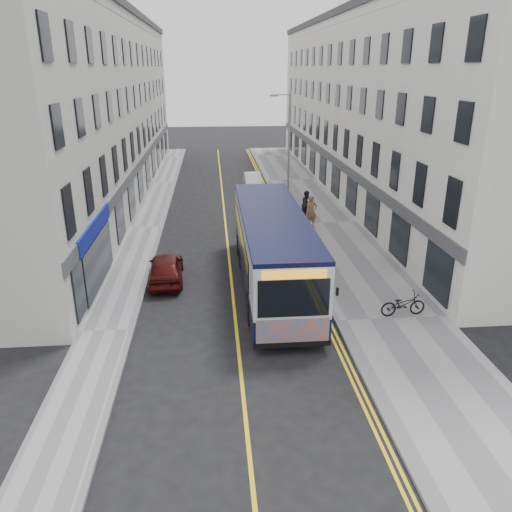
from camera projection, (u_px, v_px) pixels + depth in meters
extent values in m
plane|color=black|center=(235.00, 313.00, 20.55)|extent=(140.00, 140.00, 0.00)
cube|color=#949496|center=(322.00, 223.00, 32.22)|extent=(4.50, 64.00, 0.12)
cube|color=#949496|center=(146.00, 228.00, 31.30)|extent=(2.00, 64.00, 0.12)
cube|color=slate|center=(288.00, 224.00, 32.04)|extent=(0.18, 64.00, 0.13)
cube|color=slate|center=(162.00, 227.00, 31.38)|extent=(0.18, 64.00, 0.13)
cube|color=yellow|center=(226.00, 226.00, 31.73)|extent=(0.12, 64.00, 0.01)
cube|color=yellow|center=(281.00, 225.00, 32.02)|extent=(0.10, 64.00, 0.01)
cube|color=yellow|center=(284.00, 225.00, 32.04)|extent=(0.10, 64.00, 0.01)
cube|color=white|center=(368.00, 108.00, 38.76)|extent=(6.00, 46.00, 13.00)
cube|color=beige|center=(99.00, 110.00, 37.08)|extent=(6.00, 46.00, 13.00)
cylinder|color=gray|center=(289.00, 157.00, 32.53)|extent=(0.14, 0.14, 8.00)
cylinder|color=gray|center=(282.00, 95.00, 31.11)|extent=(1.00, 0.08, 0.08)
cube|color=gray|center=(274.00, 95.00, 31.08)|extent=(0.50, 0.18, 0.12)
cube|color=black|center=(272.00, 269.00, 22.78)|extent=(2.72, 11.95, 0.98)
cube|color=silver|center=(273.00, 238.00, 22.26)|extent=(2.72, 11.95, 1.96)
cube|color=black|center=(273.00, 215.00, 21.89)|extent=(2.74, 11.95, 0.17)
cube|color=black|center=(241.00, 239.00, 22.84)|extent=(0.04, 9.35, 1.25)
cube|color=black|center=(300.00, 237.00, 23.06)|extent=(0.04, 9.35, 1.25)
cube|color=black|center=(294.00, 298.00, 16.71)|extent=(2.45, 0.04, 1.36)
cube|color=#DA5612|center=(293.00, 333.00, 17.18)|extent=(2.55, 0.04, 1.03)
cube|color=#FFA51C|center=(294.00, 275.00, 16.40)|extent=(2.17, 0.04, 0.30)
cylinder|color=black|center=(252.00, 312.00, 19.46)|extent=(0.30, 1.09, 1.09)
cylinder|color=black|center=(314.00, 309.00, 19.66)|extent=(0.30, 1.09, 1.09)
cylinder|color=black|center=(242.00, 258.00, 25.03)|extent=(0.30, 1.09, 1.09)
cylinder|color=black|center=(291.00, 256.00, 25.23)|extent=(0.30, 1.09, 1.09)
cylinder|color=black|center=(240.00, 245.00, 26.85)|extent=(0.30, 1.09, 1.09)
cylinder|color=black|center=(285.00, 243.00, 27.05)|extent=(0.30, 1.09, 1.09)
imported|color=black|center=(403.00, 304.00, 19.95)|extent=(1.88, 0.77, 0.97)
imported|color=brown|center=(311.00, 212.00, 30.81)|extent=(0.81, 0.60, 2.02)
imported|color=black|center=(307.00, 205.00, 32.80)|extent=(1.13, 1.10, 1.84)
imported|color=silver|center=(253.00, 181.00, 41.49)|extent=(1.41, 3.91, 1.28)
imported|color=#440B0B|center=(166.00, 268.00, 23.42)|extent=(1.73, 3.97, 1.33)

